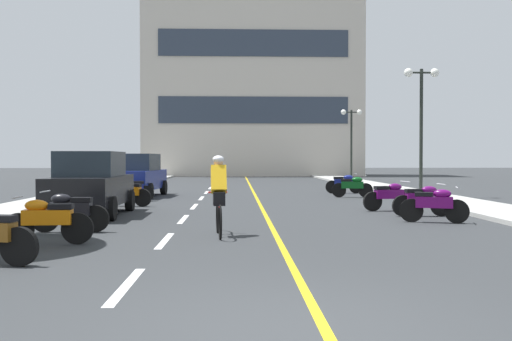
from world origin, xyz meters
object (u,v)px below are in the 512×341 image
object	(u,v)px
motorcycle_9	(344,183)
motorcycle_1	(47,220)
street_lamp_far	(351,128)
motorcycle_4	(423,200)
motorcycle_6	(127,192)
motorcycle_7	(131,189)
street_lamp_mid	(421,103)
motorcycle_5	(389,196)
motorcycle_8	(353,186)
parked_car_near	(91,183)
motorcycle_2	(70,211)
motorcycle_3	(434,204)
cyclist_rider	(219,194)
parked_car_mid	(137,175)

from	to	relation	value
motorcycle_9	motorcycle_1	bearing A→B (deg)	-119.06
street_lamp_far	motorcycle_4	size ratio (longest dim) A/B	2.85
motorcycle_6	motorcycle_7	bearing A→B (deg)	97.16
street_lamp_mid	motorcycle_6	world-z (taller)	street_lamp_mid
motorcycle_5	motorcycle_8	size ratio (longest dim) A/B	1.00
motorcycle_4	motorcycle_5	bearing A→B (deg)	105.61
street_lamp_mid	motorcycle_5	distance (m)	7.52
parked_car_near	motorcycle_1	world-z (taller)	parked_car_near
motorcycle_2	motorcycle_9	xyz separation A→B (m)	(8.67, 13.66, 0.00)
parked_car_near	motorcycle_3	world-z (taller)	parked_car_near
motorcycle_8	street_lamp_far	bearing A→B (deg)	78.76
motorcycle_4	motorcycle_9	xyz separation A→B (m)	(-0.22, 10.50, 0.00)
motorcycle_8	motorcycle_7	bearing A→B (deg)	-167.12
motorcycle_5	motorcycle_9	xyz separation A→B (m)	(0.26, 8.79, 0.00)
street_lamp_far	motorcycle_4	xyz separation A→B (m)	(-2.71, -23.31, -3.22)
motorcycle_3	cyclist_rider	size ratio (longest dim) A/B	0.94
motorcycle_1	motorcycle_7	bearing A→B (deg)	92.02
parked_car_near	motorcycle_5	size ratio (longest dim) A/B	2.50
street_lamp_far	motorcycle_5	world-z (taller)	street_lamp_far
motorcycle_6	motorcycle_8	size ratio (longest dim) A/B	0.99
street_lamp_mid	cyclist_rider	size ratio (longest dim) A/B	2.96
parked_car_mid	cyclist_rider	xyz separation A→B (m)	(3.83, -12.43, -0.03)
street_lamp_far	motorcycle_7	world-z (taller)	street_lamp_far
street_lamp_far	motorcycle_9	distance (m)	13.54
motorcycle_3	parked_car_mid	bearing A→B (deg)	132.03
parked_car_mid	motorcycle_7	bearing A→B (deg)	-85.06
parked_car_near	motorcycle_4	size ratio (longest dim) A/B	2.48
parked_car_mid	motorcycle_6	bearing A→B (deg)	-84.12
motorcycle_7	cyclist_rider	world-z (taller)	cyclist_rider
street_lamp_far	motorcycle_5	distance (m)	22.08
street_lamp_mid	motorcycle_9	distance (m)	5.20
street_lamp_mid	motorcycle_9	xyz separation A→B (m)	(-2.68, 2.79, -3.47)
motorcycle_9	motorcycle_8	bearing A→B (deg)	-93.57
motorcycle_2	motorcycle_8	size ratio (longest dim) A/B	1.00
street_lamp_mid	motorcycle_5	bearing A→B (deg)	-116.10
motorcycle_8	motorcycle_9	xyz separation A→B (m)	(0.17, 2.75, 0.00)
street_lamp_mid	motorcycle_6	bearing A→B (deg)	-160.32
motorcycle_1	motorcycle_5	bearing A→B (deg)	38.64
motorcycle_8	cyclist_rider	bearing A→B (deg)	-114.22
motorcycle_5	motorcycle_7	world-z (taller)	same
parked_car_near	cyclist_rider	size ratio (longest dim) A/B	2.39
motorcycle_1	motorcycle_6	size ratio (longest dim) A/B	1.02
parked_car_near	motorcycle_5	world-z (taller)	parked_car_near
parked_car_mid	motorcycle_7	size ratio (longest dim) A/B	2.61
street_lamp_far	parked_car_near	xyz separation A→B (m)	(-12.05, -22.78, -2.78)
street_lamp_far	motorcycle_9	size ratio (longest dim) A/B	2.85
motorcycle_2	motorcycle_6	world-z (taller)	same
street_lamp_far	motorcycle_4	distance (m)	23.69
motorcycle_1	motorcycle_8	bearing A→B (deg)	56.47
street_lamp_mid	motorcycle_3	world-z (taller)	street_lamp_mid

